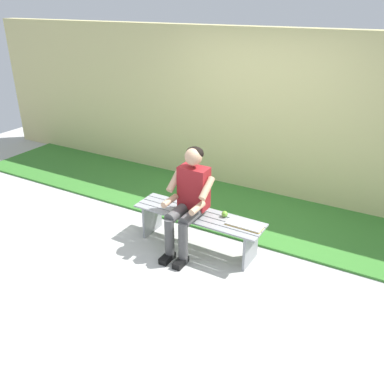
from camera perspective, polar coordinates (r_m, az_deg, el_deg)
ground_plane at (r=4.90m, az=-15.92°, el=-9.74°), size 10.00×7.00×0.04m
grass_strip at (r=5.88m, az=6.20°, el=-2.17°), size 9.00×1.55×0.03m
brick_wall at (r=6.35m, az=5.54°, el=11.34°), size 9.50×0.24×2.38m
bench_near at (r=4.83m, az=0.88°, el=-4.25°), size 1.60×0.44×0.44m
person_seated at (r=4.62m, az=-0.47°, el=-0.79°), size 0.50×0.69×1.25m
apple at (r=4.72m, az=4.58°, el=-3.09°), size 0.07×0.07×0.07m
book_open at (r=4.57m, az=7.31°, el=-4.64°), size 0.41×0.17×0.02m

